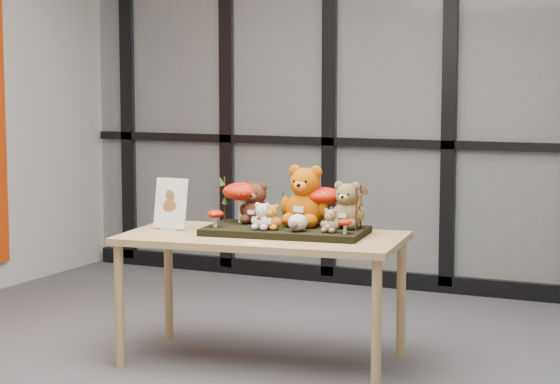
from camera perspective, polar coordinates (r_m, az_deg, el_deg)
The scene contains 23 objects.
floor at distance 5.23m, azimuth -3.01°, elevation -10.39°, with size 5.00×5.00×0.00m, color #505055.
room_shell at distance 5.01m, azimuth -3.12°, elevation 8.33°, with size 5.00×5.00×5.00m.
glass_partition at distance 7.28m, azimuth 6.10°, elevation 5.64°, with size 4.90×0.06×2.78m.
display_table at distance 5.36m, azimuth -0.98°, elevation -3.13°, with size 1.55×0.92×0.69m.
diorama_tray at distance 5.37m, azimuth 0.32°, elevation -2.20°, with size 0.85×0.42×0.04m, color black.
bear_pooh_yellow at distance 5.42m, azimuth 1.44°, elevation -0.02°, with size 0.27×0.25×0.36m, color #B85004, non-canonical shape.
bear_brown_medium at distance 5.51m, azimuth -1.34°, elevation -0.49°, with size 0.19×0.17×0.25m, color #492114, non-canonical shape.
bear_tan_back at distance 5.35m, azimuth 3.80°, elevation -0.59°, with size 0.21×0.19×0.27m, color olive, non-canonical shape.
bear_small_yellow at distance 5.28m, azimuth -0.45°, elevation -1.33°, with size 0.11×0.10×0.15m, color orange, non-canonical shape.
bear_white_bow at distance 5.28m, azimuth -1.01°, elevation -1.29°, with size 0.12×0.11×0.16m, color silver, non-canonical shape.
bear_beige_small at distance 5.20m, azimuth 2.85°, elevation -1.54°, with size 0.10×0.09×0.13m, color #8F7A51, non-canonical shape.
plush_cream_hedgehog at distance 5.23m, azimuth 1.01°, elevation -1.68°, with size 0.08×0.07×0.10m, color beige, non-canonical shape.
mushroom_back_left at distance 5.55m, azimuth -2.12°, elevation -0.47°, with size 0.22×0.22×0.24m, color #A71605, non-canonical shape.
mushroom_back_right at distance 5.42m, azimuth 2.45°, elevation -0.71°, with size 0.21×0.21×0.23m, color #A71605, non-canonical shape.
mushroom_front_left at distance 5.38m, azimuth -3.67°, elevation -1.45°, with size 0.09×0.09×0.10m, color #A71605, non-canonical shape.
mushroom_front_right at distance 5.15m, azimuth 3.67°, elevation -1.90°, with size 0.08×0.08×0.08m, color #A71605, non-canonical shape.
sprig_green_far_left at distance 5.58m, azimuth -3.14°, elevation -0.40°, with size 0.05×0.05×0.25m, color #18340B, non-canonical shape.
sprig_green_mid_left at distance 5.58m, azimuth -1.81°, elevation -0.51°, with size 0.05×0.05×0.23m, color #18340B, non-canonical shape.
sprig_dry_far_right at distance 5.34m, azimuth 4.57°, elevation -0.83°, with size 0.05×0.05×0.23m, color brown, non-canonical shape.
sprig_dry_mid_right at distance 5.23m, azimuth 4.30°, elevation -0.98°, with size 0.05×0.05×0.23m, color brown, non-canonical shape.
sprig_green_centre at distance 5.53m, azimuth 0.19°, elevation -0.85°, with size 0.05×0.05×0.17m, color #18340B, non-canonical shape.
sign_holder at distance 5.54m, azimuth -6.17°, elevation -0.80°, with size 0.20×0.06×0.28m.
label_card at distance 5.06m, azimuth -1.55°, elevation -2.92°, with size 0.08×0.03×0.00m, color white.
Camera 1 is at (2.35, -4.42, 1.52)m, focal length 65.00 mm.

